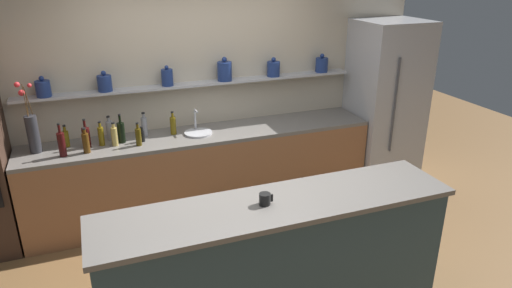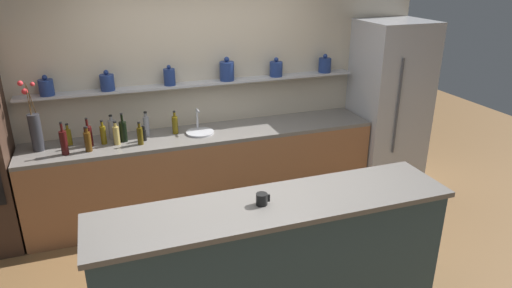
{
  "view_description": "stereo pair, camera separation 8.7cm",
  "coord_description": "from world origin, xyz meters",
  "px_view_note": "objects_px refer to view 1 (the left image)",
  "views": [
    {
      "loc": [
        -1.17,
        -3.25,
        2.62
      ],
      "look_at": [
        0.18,
        0.31,
        1.1
      ],
      "focal_mm": 32.0,
      "sensor_mm": 36.0,
      "label": 1
    },
    {
      "loc": [
        -1.09,
        -3.28,
        2.62
      ],
      "look_at": [
        0.18,
        0.31,
        1.1
      ],
      "focal_mm": 32.0,
      "sensor_mm": 36.0,
      "label": 2
    }
  ],
  "objects_px": {
    "bottle_wine_8": "(121,132)",
    "flower_vase": "(32,131)",
    "bottle_oil_5": "(173,125)",
    "bottle_spirit_7": "(110,130)",
    "bottle_sauce_3": "(142,135)",
    "bottle_oil_10": "(66,138)",
    "bottle_oil_9": "(138,136)",
    "bottle_spirit_0": "(144,126)",
    "bottle_spirit_4": "(86,142)",
    "bottle_oil_6": "(101,136)",
    "refrigerator": "(385,104)",
    "sink_fixture": "(198,131)",
    "bottle_spirit_11": "(114,136)",
    "bottle_wine_1": "(62,144)",
    "bottle_wine_2": "(86,137)",
    "coffee_mug": "(265,199)"
  },
  "relations": [
    {
      "from": "bottle_wine_8",
      "to": "flower_vase",
      "type": "bearing_deg",
      "value": 177.72
    },
    {
      "from": "bottle_oil_5",
      "to": "bottle_spirit_7",
      "type": "bearing_deg",
      "value": 174.66
    },
    {
      "from": "bottle_wine_8",
      "to": "bottle_spirit_7",
      "type": "bearing_deg",
      "value": 131.73
    },
    {
      "from": "bottle_sauce_3",
      "to": "bottle_oil_10",
      "type": "xyz_separation_m",
      "value": [
        -0.72,
        0.13,
        0.02
      ]
    },
    {
      "from": "bottle_oil_9",
      "to": "bottle_spirit_0",
      "type": "bearing_deg",
      "value": 68.71
    },
    {
      "from": "flower_vase",
      "to": "bottle_oil_9",
      "type": "height_order",
      "value": "flower_vase"
    },
    {
      "from": "bottle_spirit_4",
      "to": "bottle_oil_9",
      "type": "distance_m",
      "value": 0.49
    },
    {
      "from": "bottle_spirit_4",
      "to": "bottle_spirit_7",
      "type": "xyz_separation_m",
      "value": [
        0.24,
        0.27,
        0.0
      ]
    },
    {
      "from": "bottle_spirit_4",
      "to": "bottle_oil_10",
      "type": "bearing_deg",
      "value": 127.07
    },
    {
      "from": "bottle_sauce_3",
      "to": "bottle_oil_9",
      "type": "relative_size",
      "value": 0.67
    },
    {
      "from": "bottle_spirit_7",
      "to": "bottle_oil_6",
      "type": "bearing_deg",
      "value": -126.75
    },
    {
      "from": "refrigerator",
      "to": "bottle_oil_6",
      "type": "distance_m",
      "value": 3.32
    },
    {
      "from": "sink_fixture",
      "to": "bottle_spirit_4",
      "type": "bearing_deg",
      "value": -173.07
    },
    {
      "from": "bottle_wine_8",
      "to": "bottle_spirit_11",
      "type": "distance_m",
      "value": 0.1
    },
    {
      "from": "bottle_oil_9",
      "to": "bottle_oil_10",
      "type": "bearing_deg",
      "value": 161.48
    },
    {
      "from": "bottle_spirit_0",
      "to": "bottle_oil_9",
      "type": "bearing_deg",
      "value": -111.29
    },
    {
      "from": "bottle_sauce_3",
      "to": "refrigerator",
      "type": "bearing_deg",
      "value": -0.42
    },
    {
      "from": "bottle_spirit_0",
      "to": "bottle_spirit_7",
      "type": "bearing_deg",
      "value": 176.42
    },
    {
      "from": "bottle_sauce_3",
      "to": "bottle_spirit_11",
      "type": "bearing_deg",
      "value": -176.97
    },
    {
      "from": "bottle_spirit_7",
      "to": "bottle_wine_8",
      "type": "height_order",
      "value": "bottle_wine_8"
    },
    {
      "from": "refrigerator",
      "to": "flower_vase",
      "type": "height_order",
      "value": "refrigerator"
    },
    {
      "from": "bottle_oil_6",
      "to": "bottle_spirit_11",
      "type": "distance_m",
      "value": 0.13
    },
    {
      "from": "sink_fixture",
      "to": "bottle_wine_1",
      "type": "height_order",
      "value": "bottle_wine_1"
    },
    {
      "from": "bottle_oil_6",
      "to": "bottle_spirit_7",
      "type": "xyz_separation_m",
      "value": [
        0.09,
        0.12,
        0.0
      ]
    },
    {
      "from": "flower_vase",
      "to": "bottle_spirit_4",
      "type": "height_order",
      "value": "flower_vase"
    },
    {
      "from": "bottle_spirit_0",
      "to": "bottle_spirit_11",
      "type": "distance_m",
      "value": 0.35
    },
    {
      "from": "flower_vase",
      "to": "bottle_oil_10",
      "type": "bearing_deg",
      "value": 10.26
    },
    {
      "from": "refrigerator",
      "to": "bottle_wine_2",
      "type": "xyz_separation_m",
      "value": [
        -3.46,
        0.06,
        0.02
      ]
    },
    {
      "from": "bottle_spirit_4",
      "to": "bottle_spirit_7",
      "type": "height_order",
      "value": "bottle_spirit_7"
    },
    {
      "from": "bottle_wine_8",
      "to": "bottle_oil_5",
      "type": "bearing_deg",
      "value": 5.98
    },
    {
      "from": "bottle_spirit_0",
      "to": "bottle_sauce_3",
      "type": "distance_m",
      "value": 0.16
    },
    {
      "from": "bottle_sauce_3",
      "to": "bottle_spirit_4",
      "type": "relative_size",
      "value": 0.64
    },
    {
      "from": "bottle_spirit_7",
      "to": "coffee_mug",
      "type": "distance_m",
      "value": 2.19
    },
    {
      "from": "bottle_spirit_7",
      "to": "bottle_oil_9",
      "type": "height_order",
      "value": "bottle_spirit_7"
    },
    {
      "from": "bottle_spirit_0",
      "to": "bottle_spirit_11",
      "type": "relative_size",
      "value": 1.07
    },
    {
      "from": "bottle_wine_1",
      "to": "bottle_oil_5",
      "type": "relative_size",
      "value": 1.3
    },
    {
      "from": "bottle_spirit_11",
      "to": "coffee_mug",
      "type": "distance_m",
      "value": 2.02
    },
    {
      "from": "sink_fixture",
      "to": "bottle_oil_6",
      "type": "relative_size",
      "value": 1.18
    },
    {
      "from": "bottle_oil_10",
      "to": "coffee_mug",
      "type": "relative_size",
      "value": 2.18
    },
    {
      "from": "flower_vase",
      "to": "bottle_oil_10",
      "type": "distance_m",
      "value": 0.31
    },
    {
      "from": "bottle_wine_8",
      "to": "bottle_spirit_11",
      "type": "bearing_deg",
      "value": -139.52
    },
    {
      "from": "refrigerator",
      "to": "coffee_mug",
      "type": "relative_size",
      "value": 19.6
    },
    {
      "from": "bottle_sauce_3",
      "to": "bottle_oil_10",
      "type": "distance_m",
      "value": 0.74
    },
    {
      "from": "refrigerator",
      "to": "bottle_spirit_4",
      "type": "xyz_separation_m",
      "value": [
        -3.47,
        -0.09,
        0.02
      ]
    },
    {
      "from": "bottle_wine_2",
      "to": "bottle_oil_6",
      "type": "relative_size",
      "value": 1.17
    },
    {
      "from": "bottle_oil_5",
      "to": "bottle_oil_9",
      "type": "distance_m",
      "value": 0.44
    },
    {
      "from": "refrigerator",
      "to": "bottle_wine_8",
      "type": "bearing_deg",
      "value": 178.73
    },
    {
      "from": "refrigerator",
      "to": "bottle_spirit_0",
      "type": "distance_m",
      "value": 2.88
    },
    {
      "from": "sink_fixture",
      "to": "bottle_wine_1",
      "type": "relative_size",
      "value": 0.91
    },
    {
      "from": "bottle_wine_8",
      "to": "bottle_oil_10",
      "type": "relative_size",
      "value": 1.34
    }
  ]
}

